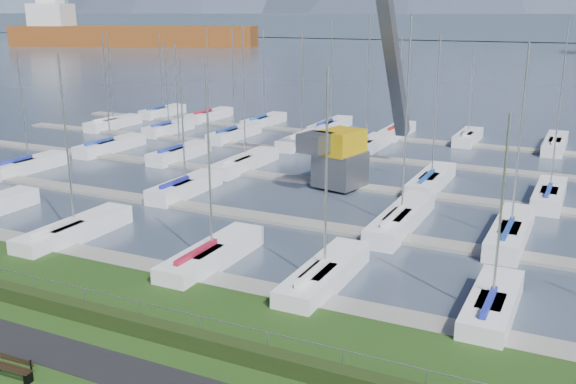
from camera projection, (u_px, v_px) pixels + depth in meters
The scene contains 10 objects.
path at pixel (111, 368), 23.73m from camera, with size 160.00×2.00×0.04m, color black.
water at pixel (564, 47), 251.60m from camera, with size 800.00×540.00×0.20m, color #3E495B.
hedge at pixel (154, 330), 25.89m from camera, with size 80.00×0.70×0.70m, color black.
fence at pixel (159, 307), 26.00m from camera, with size 0.04×0.04×80.00m, color gray.
foothill at pixel (574, 27), 310.49m from camera, with size 900.00×80.00×12.00m, color #465667.
docks at pixel (368, 188), 48.90m from camera, with size 90.00×41.60×0.25m.
bench_left at pixel (12, 368), 22.98m from camera, with size 1.82×0.50×0.85m.
crane at pixel (353, 113), 48.55m from camera, with size 4.98×13.42×22.35m.
cargo_ship_west at pixel (124, 36), 252.58m from camera, with size 96.59×48.16×21.50m.
sailboat_fleet at pixel (365, 108), 51.02m from camera, with size 74.78×49.64×13.11m.
Camera 1 is at (15.10, -19.10, 12.71)m, focal length 40.00 mm.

